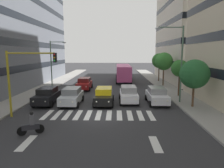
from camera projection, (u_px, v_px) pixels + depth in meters
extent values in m
plane|color=#2D2D30|center=(99.00, 115.00, 17.37)|extent=(180.00, 180.00, 0.00)
cube|color=gray|center=(206.00, 115.00, 17.17)|extent=(3.11, 90.00, 0.15)
cube|color=beige|center=(192.00, 34.00, 37.55)|extent=(9.89, 18.75, 17.61)
cube|color=black|center=(190.00, 62.00, 38.36)|extent=(9.93, 18.79, 0.90)
cube|color=black|center=(192.00, 44.00, 37.82)|extent=(9.93, 18.79, 0.90)
cube|color=black|center=(193.00, 24.00, 37.27)|extent=(9.93, 18.79, 0.90)
cube|color=black|center=(194.00, 4.00, 36.73)|extent=(9.93, 18.79, 0.90)
cube|color=slate|center=(13.00, 25.00, 33.44)|extent=(9.89, 27.99, 19.81)
cube|color=black|center=(16.00, 65.00, 34.46)|extent=(9.93, 28.03, 0.90)
cube|color=black|center=(14.00, 45.00, 33.95)|extent=(9.93, 28.03, 0.90)
cube|color=black|center=(13.00, 25.00, 33.44)|extent=(9.93, 28.03, 0.90)
cube|color=black|center=(11.00, 4.00, 32.93)|extent=(9.93, 28.03, 0.90)
cube|color=silver|center=(151.00, 115.00, 17.28)|extent=(0.45, 2.80, 0.01)
cube|color=silver|center=(140.00, 115.00, 17.29)|extent=(0.45, 2.80, 0.01)
cube|color=silver|center=(130.00, 115.00, 17.31)|extent=(0.45, 2.80, 0.01)
cube|color=silver|center=(119.00, 115.00, 17.33)|extent=(0.45, 2.80, 0.01)
cube|color=silver|center=(109.00, 115.00, 17.35)|extent=(0.45, 2.80, 0.01)
cube|color=silver|center=(99.00, 115.00, 17.37)|extent=(0.45, 2.80, 0.01)
cube|color=silver|center=(88.00, 115.00, 17.38)|extent=(0.45, 2.80, 0.01)
cube|color=silver|center=(78.00, 115.00, 17.40)|extent=(0.45, 2.80, 0.01)
cube|color=silver|center=(68.00, 115.00, 17.42)|extent=(0.45, 2.80, 0.01)
cube|color=silver|center=(57.00, 115.00, 17.44)|extent=(0.45, 2.80, 0.01)
cube|color=silver|center=(47.00, 115.00, 17.46)|extent=(0.45, 2.80, 0.01)
cube|color=silver|center=(155.00, 144.00, 11.86)|extent=(0.50, 2.20, 0.01)
cube|color=silver|center=(27.00, 143.00, 12.01)|extent=(0.50, 2.20, 0.01)
cube|color=silver|center=(157.00, 97.00, 21.17)|extent=(1.80, 4.40, 0.80)
cube|color=gray|center=(157.00, 90.00, 21.26)|extent=(1.58, 2.46, 0.60)
cylinder|color=black|center=(169.00, 104.00, 19.78)|extent=(0.22, 0.64, 0.64)
cylinder|color=black|center=(150.00, 104.00, 19.81)|extent=(0.22, 0.64, 0.64)
cylinder|color=black|center=(162.00, 98.00, 22.65)|extent=(0.22, 0.64, 0.64)
cylinder|color=black|center=(146.00, 98.00, 22.68)|extent=(0.22, 0.64, 0.64)
sphere|color=white|center=(167.00, 101.00, 19.02)|extent=(0.18, 0.18, 0.18)
sphere|color=white|center=(155.00, 101.00, 19.04)|extent=(0.18, 0.18, 0.18)
cube|color=silver|center=(129.00, 96.00, 21.82)|extent=(1.80, 4.40, 0.80)
cube|color=gray|center=(129.00, 89.00, 21.91)|extent=(1.58, 2.46, 0.60)
cylinder|color=black|center=(138.00, 102.00, 20.43)|extent=(0.22, 0.64, 0.64)
cylinder|color=black|center=(121.00, 102.00, 20.47)|extent=(0.22, 0.64, 0.64)
cylinder|color=black|center=(135.00, 96.00, 23.30)|extent=(0.22, 0.64, 0.64)
cylinder|color=black|center=(120.00, 96.00, 23.33)|extent=(0.22, 0.64, 0.64)
sphere|color=white|center=(136.00, 99.00, 19.67)|extent=(0.18, 0.18, 0.18)
sphere|color=white|center=(124.00, 99.00, 19.69)|extent=(0.18, 0.18, 0.18)
cube|color=black|center=(104.00, 97.00, 20.94)|extent=(1.80, 4.40, 0.80)
cube|color=yellow|center=(104.00, 90.00, 21.02)|extent=(1.58, 2.46, 0.60)
cylinder|color=black|center=(112.00, 105.00, 19.54)|extent=(0.22, 0.64, 0.64)
cylinder|color=black|center=(94.00, 105.00, 19.58)|extent=(0.22, 0.64, 0.64)
cylinder|color=black|center=(113.00, 98.00, 22.41)|extent=(0.22, 0.64, 0.64)
cylinder|color=black|center=(97.00, 98.00, 22.45)|extent=(0.22, 0.64, 0.64)
sphere|color=white|center=(109.00, 102.00, 18.79)|extent=(0.18, 0.18, 0.18)
sphere|color=white|center=(96.00, 102.00, 18.81)|extent=(0.18, 0.18, 0.18)
cube|color=#B2B7BC|center=(72.00, 98.00, 20.81)|extent=(1.80, 4.40, 0.80)
cube|color=slate|center=(72.00, 91.00, 20.90)|extent=(1.58, 2.46, 0.60)
cylinder|color=black|center=(78.00, 105.00, 19.42)|extent=(0.22, 0.64, 0.64)
cylinder|color=black|center=(59.00, 105.00, 19.46)|extent=(0.22, 0.64, 0.64)
cylinder|color=black|center=(83.00, 98.00, 22.29)|extent=(0.22, 0.64, 0.64)
cylinder|color=black|center=(67.00, 98.00, 22.32)|extent=(0.22, 0.64, 0.64)
sphere|color=white|center=(73.00, 102.00, 18.66)|extent=(0.18, 0.18, 0.18)
sphere|color=white|center=(60.00, 102.00, 18.69)|extent=(0.18, 0.18, 0.18)
cube|color=black|center=(47.00, 97.00, 21.03)|extent=(1.80, 4.40, 0.80)
cube|color=black|center=(47.00, 90.00, 21.12)|extent=(1.58, 2.46, 0.60)
cylinder|color=black|center=(51.00, 104.00, 19.64)|extent=(0.22, 0.64, 0.64)
cylinder|color=black|center=(33.00, 104.00, 19.68)|extent=(0.22, 0.64, 0.64)
cylinder|color=black|center=(60.00, 98.00, 22.51)|extent=(0.22, 0.64, 0.64)
cylinder|color=black|center=(44.00, 98.00, 22.55)|extent=(0.22, 0.64, 0.64)
sphere|color=white|center=(45.00, 101.00, 18.88)|extent=(0.18, 0.18, 0.18)
sphere|color=white|center=(33.00, 101.00, 18.91)|extent=(0.18, 0.18, 0.18)
cube|color=maroon|center=(84.00, 85.00, 29.22)|extent=(1.80, 4.40, 0.80)
cube|color=maroon|center=(85.00, 80.00, 29.31)|extent=(1.58, 2.46, 0.60)
cylinder|color=black|center=(89.00, 89.00, 27.83)|extent=(0.22, 0.64, 0.64)
cylinder|color=black|center=(76.00, 89.00, 27.86)|extent=(0.22, 0.64, 0.64)
cylinder|color=black|center=(92.00, 86.00, 30.70)|extent=(0.22, 0.64, 0.64)
cylinder|color=black|center=(80.00, 86.00, 30.73)|extent=(0.22, 0.64, 0.64)
sphere|color=white|center=(86.00, 87.00, 27.07)|extent=(0.18, 0.18, 0.18)
sphere|color=white|center=(78.00, 87.00, 27.09)|extent=(0.18, 0.18, 0.18)
cube|color=#DB5193|center=(123.00, 72.00, 37.83)|extent=(2.50, 10.50, 2.50)
cube|color=black|center=(123.00, 69.00, 37.74)|extent=(2.52, 9.87, 0.80)
cylinder|color=black|center=(131.00, 81.00, 34.37)|extent=(0.28, 1.00, 1.00)
cylinder|color=black|center=(117.00, 81.00, 34.42)|extent=(0.28, 1.00, 1.00)
cylinder|color=black|center=(129.00, 77.00, 41.11)|extent=(0.28, 1.00, 1.00)
cylinder|color=black|center=(117.00, 76.00, 41.16)|extent=(0.28, 1.00, 1.00)
cylinder|color=black|center=(22.00, 131.00, 13.00)|extent=(0.59, 0.33, 0.60)
cylinder|color=black|center=(40.00, 129.00, 13.40)|extent=(0.59, 0.33, 0.60)
cube|color=#232328|center=(31.00, 127.00, 13.17)|extent=(1.11, 0.65, 0.36)
cube|color=#4C4C51|center=(32.00, 120.00, 13.13)|extent=(0.40, 0.44, 0.64)
sphere|color=black|center=(31.00, 113.00, 13.06)|extent=(0.26, 0.26, 0.26)
cylinder|color=#AD991E|center=(9.00, 85.00, 16.45)|extent=(0.18, 0.18, 5.50)
cylinder|color=#AD991E|center=(31.00, 53.00, 16.02)|extent=(3.90, 0.12, 0.12)
cube|color=black|center=(55.00, 58.00, 16.04)|extent=(0.24, 0.28, 0.76)
sphere|color=red|center=(54.00, 55.00, 15.85)|extent=(0.14, 0.14, 0.14)
sphere|color=orange|center=(54.00, 58.00, 15.89)|extent=(0.14, 0.14, 0.14)
sphere|color=green|center=(55.00, 61.00, 15.92)|extent=(0.14, 0.14, 0.14)
cylinder|color=#4C6B56|center=(182.00, 65.00, 20.78)|extent=(0.16, 0.16, 7.88)
cylinder|color=#4C6B56|center=(171.00, 27.00, 20.22)|extent=(2.56, 0.10, 0.10)
ellipsoid|color=#B7BCC1|center=(158.00, 28.00, 20.26)|extent=(0.56, 0.28, 0.20)
cylinder|color=#4C6B56|center=(51.00, 64.00, 30.23)|extent=(0.16, 0.16, 6.91)
cylinder|color=#4C6B56|center=(57.00, 42.00, 29.70)|extent=(2.07, 0.10, 0.10)
ellipsoid|color=#B7BCC1|center=(64.00, 43.00, 29.69)|extent=(0.56, 0.28, 0.20)
cylinder|color=#513823|center=(193.00, 95.00, 19.37)|extent=(0.20, 0.20, 2.35)
sphere|color=#235B2D|center=(194.00, 74.00, 19.06)|extent=(2.78, 2.78, 2.78)
cylinder|color=#513823|center=(179.00, 84.00, 24.39)|extent=(0.20, 0.20, 2.71)
sphere|color=#2D6B28|center=(180.00, 68.00, 24.08)|extent=(2.06, 2.06, 2.06)
cylinder|color=#513823|center=(163.00, 76.00, 31.86)|extent=(0.20, 0.20, 3.01)
sphere|color=#387F33|center=(164.00, 61.00, 31.50)|extent=(2.78, 2.78, 2.78)
cylinder|color=#513823|center=(159.00, 73.00, 37.02)|extent=(0.20, 0.20, 2.93)
sphere|color=#2D6B28|center=(159.00, 61.00, 36.67)|extent=(2.69, 2.69, 2.69)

